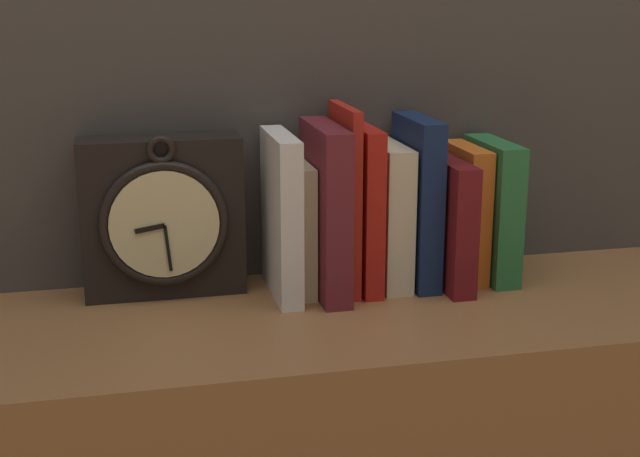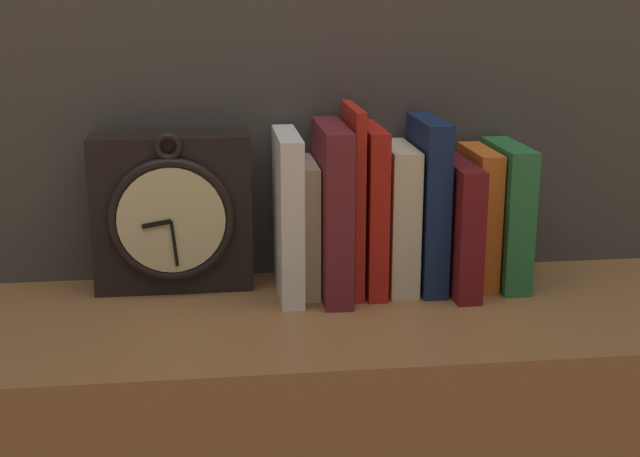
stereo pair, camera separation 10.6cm
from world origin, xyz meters
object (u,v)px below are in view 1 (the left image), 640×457
(clock, at_px, (163,217))
(book_slot2_maroon, at_px, (325,210))
(book_slot3_red, at_px, (344,198))
(book_slot9_green, at_px, (492,210))
(book_slot0_white, at_px, (281,215))
(book_slot7_maroon, at_px, (446,221))
(book_slot6_navy, at_px, (417,201))
(book_slot8_orange, at_px, (465,212))
(book_slot4_red, at_px, (362,207))
(book_slot1_cream, at_px, (299,226))
(book_slot5_cream, at_px, (388,215))

(clock, distance_m, book_slot2_maroon, 0.21)
(book_slot3_red, relative_size, book_slot9_green, 1.28)
(book_slot0_white, height_order, book_slot7_maroon, book_slot0_white)
(book_slot6_navy, bearing_deg, book_slot9_green, -0.56)
(book_slot7_maroon, height_order, book_slot8_orange, book_slot8_orange)
(book_slot2_maroon, xyz_separation_m, book_slot6_navy, (0.13, 0.01, 0.00))
(book_slot4_red, height_order, book_slot7_maroon, book_slot4_red)
(book_slot1_cream, height_order, book_slot7_maroon, same)
(book_slot3_red, distance_m, book_slot4_red, 0.03)
(book_slot2_maroon, height_order, book_slot8_orange, book_slot2_maroon)
(book_slot2_maroon, relative_size, book_slot8_orange, 1.21)
(book_slot1_cream, height_order, book_slot4_red, book_slot4_red)
(book_slot0_white, relative_size, book_slot6_navy, 0.94)
(book_slot1_cream, bearing_deg, book_slot0_white, -153.34)
(book_slot2_maroon, bearing_deg, book_slot9_green, 2.90)
(book_slot2_maroon, relative_size, book_slot3_red, 0.91)
(book_slot2_maroon, xyz_separation_m, book_slot5_cream, (0.09, 0.02, -0.02))
(book_slot0_white, distance_m, book_slot2_maroon, 0.06)
(book_slot2_maroon, relative_size, book_slot4_red, 1.02)
(book_slot5_cream, bearing_deg, book_slot3_red, -177.84)
(book_slot1_cream, relative_size, book_slot4_red, 0.79)
(book_slot4_red, distance_m, book_slot7_maroon, 0.12)
(book_slot5_cream, height_order, book_slot9_green, same)
(book_slot1_cream, distance_m, book_slot4_red, 0.09)
(book_slot1_cream, height_order, book_slot6_navy, book_slot6_navy)
(clock, xyz_separation_m, book_slot3_red, (0.23, -0.03, 0.02))
(clock, relative_size, book_slot3_red, 0.88)
(book_slot8_orange, bearing_deg, book_slot9_green, -10.94)
(book_slot9_green, bearing_deg, book_slot2_maroon, -177.10)
(book_slot2_maroon, height_order, book_slot3_red, book_slot3_red)
(book_slot0_white, relative_size, book_slot2_maroon, 0.95)
(book_slot2_maroon, xyz_separation_m, book_slot7_maroon, (0.17, -0.00, -0.03))
(book_slot2_maroon, height_order, book_slot4_red, book_slot2_maroon)
(book_slot1_cream, height_order, book_slot8_orange, book_slot8_orange)
(book_slot0_white, relative_size, book_slot4_red, 0.98)
(book_slot3_red, relative_size, book_slot8_orange, 1.33)
(book_slot0_white, distance_m, book_slot8_orange, 0.26)
(book_slot5_cream, xyz_separation_m, book_slot9_green, (0.15, -0.00, -0.00))
(book_slot1_cream, relative_size, book_slot9_green, 0.91)
(book_slot2_maroon, bearing_deg, book_slot7_maroon, -0.14)
(book_slot8_orange, height_order, book_slot9_green, book_slot9_green)
(book_slot3_red, bearing_deg, book_slot6_navy, -0.44)
(book_slot2_maroon, xyz_separation_m, book_slot9_green, (0.24, 0.01, -0.02))
(book_slot1_cream, bearing_deg, book_slot4_red, -4.42)
(book_slot0_white, xyz_separation_m, book_slot7_maroon, (0.22, -0.01, -0.02))
(book_slot2_maroon, distance_m, book_slot4_red, 0.05)
(book_slot6_navy, distance_m, book_slot7_maroon, 0.05)
(book_slot5_cream, relative_size, book_slot7_maroon, 1.11)
(book_slot1_cream, xyz_separation_m, book_slot8_orange, (0.23, 0.00, 0.01))
(book_slot1_cream, xyz_separation_m, book_slot4_red, (0.08, -0.01, 0.02))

